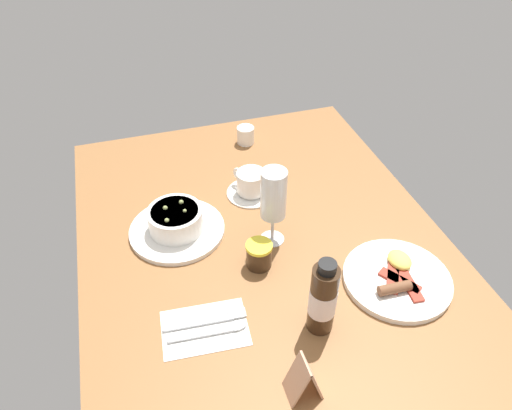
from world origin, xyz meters
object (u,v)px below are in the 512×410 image
(coffee_cup, at_px, (251,184))
(breakfast_plate, at_px, (397,278))
(wine_glass, at_px, (274,198))
(porridge_bowl, at_px, (176,222))
(creamer_jug, at_px, (245,135))
(jam_jar, at_px, (259,255))
(sauce_bottle_brown, at_px, (323,299))
(cutlery_setting, at_px, (207,327))
(menu_card, at_px, (304,377))

(coffee_cup, height_order, breakfast_plate, coffee_cup)
(coffee_cup, bearing_deg, wine_glass, -0.37)
(porridge_bowl, bearing_deg, creamer_jug, 141.35)
(wine_glass, height_order, breakfast_plate, wine_glass)
(porridge_bowl, relative_size, jam_jar, 3.66)
(sauce_bottle_brown, bearing_deg, coffee_cup, -178.61)
(cutlery_setting, xyz_separation_m, coffee_cup, (-0.38, 0.20, 0.03))
(creamer_jug, height_order, breakfast_plate, creamer_jug)
(coffee_cup, xyz_separation_m, jam_jar, (0.25, -0.05, 0.00))
(cutlery_setting, xyz_separation_m, breakfast_plate, (0.00, 0.41, 0.01))
(jam_jar, xyz_separation_m, breakfast_plate, (0.13, 0.27, -0.02))
(porridge_bowl, relative_size, creamer_jug, 3.85)
(jam_jar, relative_size, breakfast_plate, 0.27)
(jam_jar, bearing_deg, sauce_bottle_brown, 19.08)
(creamer_jug, bearing_deg, wine_glass, -7.39)
(coffee_cup, xyz_separation_m, creamer_jug, (-0.24, 0.05, -0.00))
(jam_jar, bearing_deg, creamer_jug, 167.50)
(sauce_bottle_brown, bearing_deg, creamer_jug, 176.37)
(cutlery_setting, bearing_deg, jam_jar, 131.86)
(wine_glass, distance_m, sauce_bottle_brown, 0.26)
(porridge_bowl, xyz_separation_m, breakfast_plate, (0.29, 0.42, -0.02))
(jam_jar, bearing_deg, menu_card, -2.85)
(porridge_bowl, relative_size, wine_glass, 1.15)
(coffee_cup, xyz_separation_m, breakfast_plate, (0.38, 0.21, -0.02))
(cutlery_setting, relative_size, menu_card, 1.95)
(jam_jar, bearing_deg, cutlery_setting, -48.14)
(coffee_cup, distance_m, menu_card, 0.56)
(cutlery_setting, height_order, breakfast_plate, breakfast_plate)
(jam_jar, bearing_deg, wine_glass, 140.92)
(jam_jar, bearing_deg, breakfast_plate, 63.96)
(coffee_cup, distance_m, sauce_bottle_brown, 0.44)
(sauce_bottle_brown, bearing_deg, menu_card, -34.20)
(coffee_cup, distance_m, breakfast_plate, 0.44)
(creamer_jug, distance_m, breakfast_plate, 0.64)
(wine_glass, bearing_deg, sauce_bottle_brown, 2.65)
(menu_card, bearing_deg, creamer_jug, 171.17)
(sauce_bottle_brown, relative_size, menu_card, 1.98)
(cutlery_setting, bearing_deg, breakfast_plate, 89.96)
(wine_glass, relative_size, sauce_bottle_brown, 1.10)
(wine_glass, bearing_deg, coffee_cup, 179.63)
(breakfast_plate, height_order, menu_card, menu_card)
(creamer_jug, bearing_deg, jam_jar, -12.50)
(porridge_bowl, xyz_separation_m, coffee_cup, (-0.09, 0.21, 0.00))
(creamer_jug, xyz_separation_m, wine_glass, (0.42, -0.05, 0.10))
(porridge_bowl, bearing_deg, menu_card, 16.81)
(porridge_bowl, height_order, sauce_bottle_brown, sauce_bottle_brown)
(wine_glass, distance_m, jam_jar, 0.13)
(sauce_bottle_brown, height_order, breakfast_plate, sauce_bottle_brown)
(jam_jar, relative_size, sauce_bottle_brown, 0.35)
(creamer_jug, bearing_deg, cutlery_setting, -22.35)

